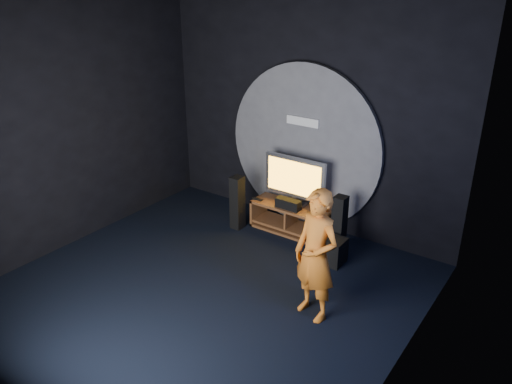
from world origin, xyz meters
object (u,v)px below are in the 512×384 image
subwoofer (332,251)px  player (316,256)px  tv (295,179)px  tower_speaker_right (339,224)px  tower_speaker_left (237,203)px  media_console (292,221)px

subwoofer → player: (0.36, -1.20, 0.63)m
subwoofer → player: bearing=-73.2°
tv → tower_speaker_right: 1.00m
tower_speaker_left → player: (2.10, -1.28, 0.37)m
tower_speaker_left → tower_speaker_right: 1.68m
media_console → tv: bearing=96.4°
media_console → player: player is taller
player → subwoofer: bearing=121.4°
tv → tower_speaker_right: bearing=-12.0°
tv → tower_speaker_left: (-0.78, -0.44, -0.44)m
tower_speaker_right → player: 1.63m
media_console → tower_speaker_right: tower_speaker_right is taller
media_console → player: bearing=-51.4°
tower_speaker_right → tower_speaker_left: bearing=-171.4°
media_console → subwoofer: (0.95, -0.45, -0.01)m
tower_speaker_right → subwoofer: 0.43m
tv → subwoofer: bearing=-28.4°
media_console → subwoofer: bearing=-25.4°
tower_speaker_left → tower_speaker_right: bearing=8.6°
media_console → subwoofer: media_console is taller
tower_speaker_right → subwoofer: tower_speaker_right is taller
tower_speaker_left → player: 2.49m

